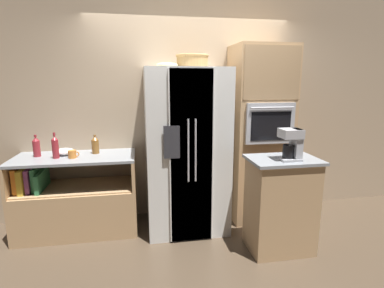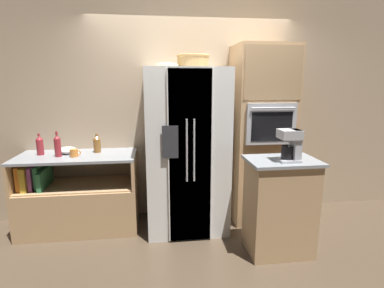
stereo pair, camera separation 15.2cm
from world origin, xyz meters
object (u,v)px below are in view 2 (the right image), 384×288
object	(u,v)px
mug	(74,153)
bottle_tall	(97,144)
bottle_short	(40,145)
wall_oven	(261,135)
wicker_basket	(193,61)
bottle_wide	(58,146)
refrigerator	(186,150)
coffee_maker	(291,144)
fruit_bowl	(168,65)
mixing_bowl	(67,150)

from	to	relation	value
mug	bottle_tall	bearing A→B (deg)	38.88
bottle_short	wall_oven	bearing A→B (deg)	-0.90
wicker_basket	bottle_wide	size ratio (longest dim) A/B	1.31
refrigerator	bottle_wide	world-z (taller)	refrigerator
bottle_wide	wicker_basket	bearing A→B (deg)	2.53
bottle_short	coffee_maker	bearing A→B (deg)	-19.52
bottle_wide	mug	xyz separation A→B (m)	(0.18, -0.02, -0.08)
coffee_maker	refrigerator	bearing A→B (deg)	140.04
bottle_wide	coffee_maker	distance (m)	2.50
fruit_bowl	bottle_wide	distance (m)	1.52
fruit_bowl	coffee_maker	bearing A→B (deg)	-35.71
wall_oven	coffee_maker	xyz separation A→B (m)	(-0.03, -0.88, 0.07)
wicker_basket	bottle_short	size ratio (longest dim) A/B	1.51
bottle_short	coffee_maker	world-z (taller)	coffee_maker
mixing_bowl	bottle_wide	bearing A→B (deg)	-110.51
wicker_basket	bottle_tall	bearing A→B (deg)	175.57
coffee_maker	wall_oven	bearing A→B (deg)	88.14
refrigerator	bottle_short	distance (m)	1.68
bottle_wide	refrigerator	bearing A→B (deg)	-1.32
wicker_basket	mug	xyz separation A→B (m)	(-1.36, -0.09, -1.02)
mug	mixing_bowl	world-z (taller)	mug
wall_oven	bottle_wide	xyz separation A→B (m)	(-2.39, -0.07, -0.05)
mug	coffee_maker	world-z (taller)	coffee_maker
bottle_short	coffee_maker	xyz separation A→B (m)	(2.59, -0.92, 0.14)
wall_oven	fruit_bowl	bearing A→B (deg)	-176.26
bottle_short	mixing_bowl	xyz separation A→B (m)	(0.29, 0.04, -0.08)
wicker_basket	bottle_short	distance (m)	2.00
refrigerator	mixing_bowl	bearing A→B (deg)	172.44
wall_oven	wicker_basket	bearing A→B (deg)	-179.56
wall_oven	bottle_tall	distance (m)	1.99
bottle_short	mixing_bowl	size ratio (longest dim) A/B	1.17
wicker_basket	bottle_short	bearing A→B (deg)	178.46
bottle_wide	coffee_maker	bearing A→B (deg)	-18.78
wall_oven	bottle_tall	xyz separation A→B (m)	(-1.99, 0.08, -0.07)
fruit_bowl	coffee_maker	world-z (taller)	fruit_bowl
bottle_tall	bottle_short	xyz separation A→B (m)	(-0.63, -0.04, 0.01)
bottle_wide	coffee_maker	xyz separation A→B (m)	(2.36, -0.80, 0.12)
bottle_short	fruit_bowl	bearing A→B (deg)	-4.50
coffee_maker	mixing_bowl	bearing A→B (deg)	157.52
mug	refrigerator	bearing A→B (deg)	-0.46
mixing_bowl	fruit_bowl	bearing A→B (deg)	-7.24
wall_oven	fruit_bowl	world-z (taller)	wall_oven
mug	mixing_bowl	size ratio (longest dim) A/B	0.57
refrigerator	wicker_basket	world-z (taller)	wicker_basket
wicker_basket	mug	distance (m)	1.70
bottle_tall	bottle_wide	xyz separation A→B (m)	(-0.40, -0.16, 0.02)
wall_oven	mixing_bowl	world-z (taller)	wall_oven
wall_oven	bottle_wide	distance (m)	2.39
refrigerator	bottle_short	xyz separation A→B (m)	(-1.67, 0.15, 0.08)
wicker_basket	coffee_maker	size ratio (longest dim) A/B	1.23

